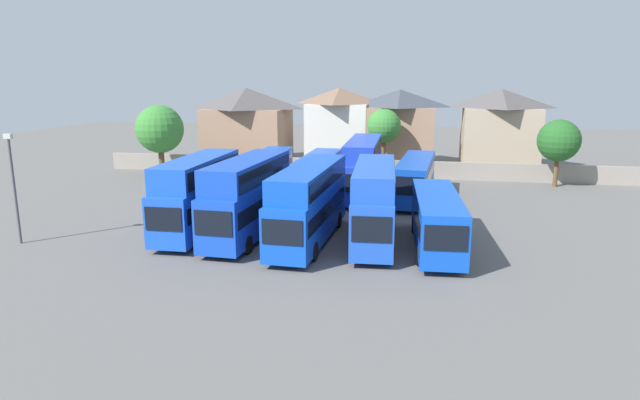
% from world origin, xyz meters
% --- Properties ---
extents(ground, '(140.00, 140.00, 0.00)m').
position_xyz_m(ground, '(0.00, 18.00, 0.00)').
color(ground, '#605E5B').
extents(depot_boundary_wall, '(56.00, 0.50, 1.80)m').
position_xyz_m(depot_boundary_wall, '(0.00, 23.78, 0.90)').
color(depot_boundary_wall, gray).
rests_on(depot_boundary_wall, ground).
extents(bus_1, '(2.77, 10.32, 5.01)m').
position_xyz_m(bus_1, '(-7.71, 0.41, 2.82)').
color(bus_1, blue).
rests_on(bus_1, ground).
extents(bus_2, '(3.02, 10.67, 5.09)m').
position_xyz_m(bus_2, '(-4.14, 0.03, 2.86)').
color(bus_2, blue).
rests_on(bus_2, ground).
extents(bus_3, '(2.94, 11.74, 4.79)m').
position_xyz_m(bus_3, '(-0.08, -0.15, 2.71)').
color(bus_3, blue).
rests_on(bus_3, ground).
extents(bus_4, '(3.09, 10.47, 4.90)m').
position_xyz_m(bus_4, '(3.93, 0.37, 2.76)').
color(bus_4, blue).
rests_on(bus_4, ground).
extents(bus_5, '(3.18, 10.72, 3.31)m').
position_xyz_m(bus_5, '(7.76, -0.15, 1.90)').
color(bus_5, blue).
rests_on(bus_5, ground).
extents(bus_6, '(3.00, 10.89, 3.55)m').
position_xyz_m(bus_6, '(-6.81, 13.95, 2.02)').
color(bus_6, blue).
rests_on(bus_6, ground).
extents(bus_7, '(2.66, 11.65, 3.45)m').
position_xyz_m(bus_7, '(-2.27, 13.77, 1.97)').
color(bus_7, blue).
rests_on(bus_7, ground).
extents(bus_8, '(2.87, 11.92, 4.94)m').
position_xyz_m(bus_8, '(1.71, 13.93, 2.79)').
color(bus_8, blue).
rests_on(bus_8, ground).
extents(bus_9, '(3.27, 11.98, 3.47)m').
position_xyz_m(bus_9, '(6.23, 13.46, 1.98)').
color(bus_9, blue).
rests_on(bus_9, ground).
extents(house_terrace_left, '(10.08, 7.88, 9.02)m').
position_xyz_m(house_terrace_left, '(-14.34, 30.93, 4.60)').
color(house_terrace_left, '#9E7A60').
rests_on(house_terrace_left, ground).
extents(house_terrace_centre, '(7.43, 7.53, 9.06)m').
position_xyz_m(house_terrace_centre, '(-3.21, 31.93, 4.60)').
color(house_terrace_centre, silver).
rests_on(house_terrace_centre, ground).
extents(house_terrace_right, '(8.37, 6.69, 8.87)m').
position_xyz_m(house_terrace_right, '(3.90, 31.56, 4.51)').
color(house_terrace_right, '#9E7A60').
rests_on(house_terrace_right, ground).
extents(house_terrace_far_right, '(8.53, 7.52, 8.98)m').
position_xyz_m(house_terrace_far_right, '(15.11, 31.77, 4.57)').
color(house_terrace_far_right, tan).
rests_on(house_terrace_far_right, ground).
extents(tree_left_of_lot, '(5.02, 5.02, 7.40)m').
position_xyz_m(tree_left_of_lot, '(-20.62, 20.78, 4.86)').
color(tree_left_of_lot, brown).
rests_on(tree_left_of_lot, ground).
extents(tree_behind_wall, '(3.62, 3.62, 6.94)m').
position_xyz_m(tree_behind_wall, '(2.52, 26.28, 5.07)').
color(tree_behind_wall, brown).
rests_on(tree_behind_wall, ground).
extents(tree_right_of_lot, '(3.94, 3.94, 6.37)m').
position_xyz_m(tree_right_of_lot, '(19.24, 21.78, 4.38)').
color(tree_right_of_lot, brown).
rests_on(tree_right_of_lot, ground).
extents(lamp_post_lot_edge, '(0.50, 0.24, 6.84)m').
position_xyz_m(lamp_post_lot_edge, '(-17.73, -4.00, 3.88)').
color(lamp_post_lot_edge, '#4C4C51').
rests_on(lamp_post_lot_edge, ground).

